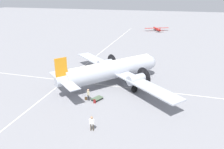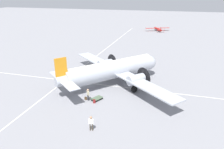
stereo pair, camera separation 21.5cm
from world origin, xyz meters
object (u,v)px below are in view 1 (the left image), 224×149
crew_foreground (92,122)px  light_aircraft_distant (157,29)px  passenger_boarding (88,93)px  suitcase_upright_spare (86,98)px  airliner_main (114,69)px  baggage_cart (97,98)px  suitcase_near_door (95,101)px

crew_foreground → light_aircraft_distant: size_ratio=0.20×
passenger_boarding → light_aircraft_distant: 62.74m
crew_foreground → suitcase_upright_spare: bearing=105.8°
suitcase_upright_spare → light_aircraft_distant: bearing=-94.2°
airliner_main → baggage_cart: size_ratio=11.07×
airliner_main → suitcase_upright_spare: (2.39, 6.88, -2.40)m
airliner_main → passenger_boarding: size_ratio=11.98×
suitcase_upright_spare → baggage_cart: (-1.58, -0.39, 0.05)m
suitcase_near_door → baggage_cart: bearing=-90.9°
baggage_cart → light_aircraft_distant: (-3.04, -62.13, 0.53)m
suitcase_near_door → crew_foreground: bearing=107.7°
crew_foreground → suitcase_upright_spare: size_ratio=3.85×
passenger_boarding → suitcase_near_door: passenger_boarding is taller
airliner_main → crew_foreground: bearing=-134.5°
passenger_boarding → crew_foreground: bearing=-30.8°
airliner_main → light_aircraft_distant: size_ratio=2.36×
passenger_boarding → baggage_cart: passenger_boarding is taller
airliner_main → baggage_cart: airliner_main is taller
passenger_boarding → suitcase_upright_spare: size_ratio=3.78×
suitcase_upright_spare → airliner_main: bearing=-109.1°
airliner_main → suitcase_near_door: size_ratio=35.64×
light_aircraft_distant → baggage_cart: bearing=152.3°
crew_foreground → passenger_boarding: size_ratio=1.02×
crew_foreground → suitcase_upright_spare: 7.72m
crew_foreground → suitcase_near_door: 6.54m
suitcase_near_door → suitcase_upright_spare: 1.68m
airliner_main → baggage_cart: 6.95m
airliner_main → crew_foreground: airliner_main is taller
suitcase_near_door → light_aircraft_distant: size_ratio=0.07×
passenger_boarding → suitcase_near_door: bearing=8.8°
passenger_boarding → light_aircraft_distant: bearing=120.5°
passenger_boarding → light_aircraft_distant: light_aircraft_distant is taller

